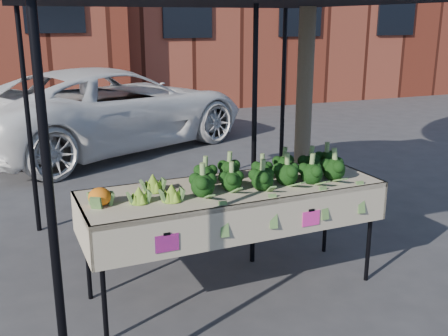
{
  "coord_description": "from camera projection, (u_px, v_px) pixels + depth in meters",
  "views": [
    {
      "loc": [
        -1.47,
        -3.64,
        2.18
      ],
      "look_at": [
        0.09,
        0.21,
        1.0
      ],
      "focal_mm": 42.23,
      "sensor_mm": 36.0,
      "label": 1
    }
  ],
  "objects": [
    {
      "name": "romanesco_cluster",
      "position": [
        151.0,
        186.0,
        3.89
      ],
      "size": [
        0.41,
        0.45,
        0.18
      ],
      "primitive_type": "ellipsoid",
      "color": "#7FB02E",
      "rests_on": "table"
    },
    {
      "name": "table",
      "position": [
        233.0,
        239.0,
        4.29
      ],
      "size": [
        2.42,
        0.87,
        0.9
      ],
      "color": "#BAAF93",
      "rests_on": "ground"
    },
    {
      "name": "canopy",
      "position": [
        213.0,
        117.0,
        4.49
      ],
      "size": [
        3.16,
        3.16,
        2.74
      ],
      "primitive_type": null,
      "color": "black",
      "rests_on": "ground"
    },
    {
      "name": "ground",
      "position": [
        224.0,
        291.0,
        4.37
      ],
      "size": [
        90.0,
        90.0,
        0.0
      ],
      "primitive_type": "plane",
      "color": "#343437"
    },
    {
      "name": "cauliflower_pair",
      "position": [
        100.0,
        195.0,
        3.72
      ],
      "size": [
        0.18,
        0.18,
        0.16
      ],
      "primitive_type": "ellipsoid",
      "color": "orange",
      "rests_on": "table"
    },
    {
      "name": "broccoli_heap",
      "position": [
        269.0,
        168.0,
        4.27
      ],
      "size": [
        1.44,
        0.54,
        0.23
      ],
      "primitive_type": "ellipsoid",
      "color": "black",
      "rests_on": "table"
    }
  ]
}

